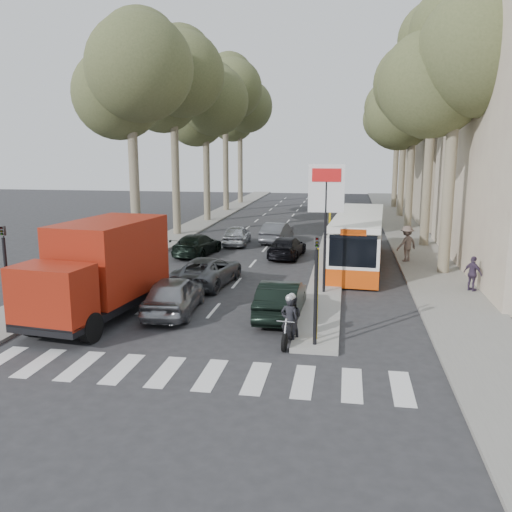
# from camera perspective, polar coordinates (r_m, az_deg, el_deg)

# --- Properties ---
(ground) EXTENTS (120.00, 120.00, 0.00)m
(ground) POSITION_cam_1_polar(r_m,az_deg,el_deg) (19.28, -3.31, -7.60)
(ground) COLOR #28282B
(ground) RESTS_ON ground
(sidewalk_right) EXTENTS (3.20, 70.00, 0.12)m
(sidewalk_right) POSITION_cam_1_polar(r_m,az_deg,el_deg) (43.46, 15.38, 2.67)
(sidewalk_right) COLOR gray
(sidewalk_right) RESTS_ON ground
(median_left) EXTENTS (2.40, 64.00, 0.12)m
(median_left) POSITION_cam_1_polar(r_m,az_deg,el_deg) (47.76, -5.25, 3.76)
(median_left) COLOR gray
(median_left) RESTS_ON ground
(traffic_island) EXTENTS (1.50, 26.00, 0.16)m
(traffic_island) POSITION_cam_1_polar(r_m,az_deg,el_deg) (29.45, 7.65, -0.91)
(traffic_island) COLOR gray
(traffic_island) RESTS_ON ground
(building_far) EXTENTS (11.00, 20.00, 16.00)m
(building_far) POSITION_cam_1_polar(r_m,az_deg,el_deg) (53.06, 22.46, 12.31)
(building_far) COLOR #B7A88E
(building_far) RESTS_ON ground
(billboard) EXTENTS (1.50, 12.10, 5.60)m
(billboard) POSITION_cam_1_polar(r_m,az_deg,el_deg) (22.94, 7.36, 4.84)
(billboard) COLOR yellow
(billboard) RESTS_ON ground
(traffic_light_island) EXTENTS (0.16, 0.41, 3.60)m
(traffic_light_island) POSITION_cam_1_polar(r_m,az_deg,el_deg) (16.73, 6.36, -1.72)
(traffic_light_island) COLOR black
(traffic_light_island) RESTS_ON ground
(traffic_light_left) EXTENTS (0.16, 0.41, 3.60)m
(traffic_light_left) POSITION_cam_1_polar(r_m,az_deg,el_deg) (20.80, -24.92, -0.16)
(traffic_light_left) COLOR black
(traffic_light_left) RESTS_ON ground
(tree_l_a) EXTENTS (7.40, 7.20, 14.10)m
(tree_l_a) POSITION_cam_1_polar(r_m,az_deg,el_deg) (32.48, -12.86, 18.32)
(tree_l_a) COLOR #6B604C
(tree_l_a) RESTS_ON ground
(tree_l_b) EXTENTS (7.40, 7.20, 14.88)m
(tree_l_b) POSITION_cam_1_polar(r_m,az_deg,el_deg) (40.08, -8.51, 18.06)
(tree_l_b) COLOR #6B604C
(tree_l_b) RESTS_ON ground
(tree_l_c) EXTENTS (7.40, 7.20, 13.71)m
(tree_l_c) POSITION_cam_1_polar(r_m,az_deg,el_deg) (47.57, -5.16, 15.78)
(tree_l_c) COLOR #6B604C
(tree_l_c) RESTS_ON ground
(tree_l_d) EXTENTS (7.40, 7.20, 15.66)m
(tree_l_d) POSITION_cam_1_polar(r_m,az_deg,el_deg) (55.50, -3.12, 16.93)
(tree_l_d) COLOR #6B604C
(tree_l_d) RESTS_ON ground
(tree_l_e) EXTENTS (7.40, 7.20, 14.49)m
(tree_l_e) POSITION_cam_1_polar(r_m,az_deg,el_deg) (63.23, -1.57, 15.30)
(tree_l_e) COLOR #6B604C
(tree_l_e) RESTS_ON ground
(tree_r_a) EXTENTS (7.40, 7.20, 14.10)m
(tree_r_a) POSITION_cam_1_polar(r_m,az_deg,el_deg) (28.66, 20.67, 18.89)
(tree_r_a) COLOR #6B604C
(tree_r_a) RESTS_ON ground
(tree_r_b) EXTENTS (7.40, 7.20, 15.27)m
(tree_r_b) POSITION_cam_1_polar(r_m,az_deg,el_deg) (36.64, 18.48, 18.83)
(tree_r_b) COLOR #6B604C
(tree_r_b) RESTS_ON ground
(tree_r_c) EXTENTS (7.40, 7.20, 13.32)m
(tree_r_c) POSITION_cam_1_polar(r_m,az_deg,el_deg) (44.31, 16.47, 15.27)
(tree_r_c) COLOR #6B604C
(tree_r_c) RESTS_ON ground
(tree_r_d) EXTENTS (7.40, 7.20, 14.88)m
(tree_r_d) POSITION_cam_1_polar(r_m,az_deg,el_deg) (52.37, 15.61, 16.14)
(tree_r_d) COLOR #6B604C
(tree_r_d) RESTS_ON ground
(tree_r_e) EXTENTS (7.40, 7.20, 14.10)m
(tree_r_e) POSITION_cam_1_polar(r_m,az_deg,el_deg) (60.27, 14.88, 14.81)
(tree_r_e) COLOR #6B604C
(tree_r_e) RESTS_ON ground
(silver_hatchback) EXTENTS (2.01, 4.44, 1.48)m
(silver_hatchback) POSITION_cam_1_polar(r_m,az_deg,el_deg) (20.98, -8.64, -4.04)
(silver_hatchback) COLOR gray
(silver_hatchback) RESTS_ON ground
(dark_hatchback) EXTENTS (1.59, 4.29, 1.40)m
(dark_hatchback) POSITION_cam_1_polar(r_m,az_deg,el_deg) (20.34, 2.67, -4.52)
(dark_hatchback) COLOR black
(dark_hatchback) RESTS_ON ground
(queue_car_a) EXTENTS (2.73, 4.92, 1.30)m
(queue_car_a) POSITION_cam_1_polar(r_m,az_deg,el_deg) (25.22, -5.09, -1.57)
(queue_car_a) COLOR #53575C
(queue_car_a) RESTS_ON ground
(queue_car_b) EXTENTS (2.10, 4.34, 1.22)m
(queue_car_b) POSITION_cam_1_polar(r_m,az_deg,el_deg) (31.47, 3.27, 0.93)
(queue_car_b) COLOR black
(queue_car_b) RESTS_ON ground
(queue_car_c) EXTENTS (1.78, 3.98, 1.33)m
(queue_car_c) POSITION_cam_1_polar(r_m,az_deg,el_deg) (35.55, -2.05, 2.22)
(queue_car_c) COLOR #AEB1B7
(queue_car_c) RESTS_ON ground
(queue_car_d) EXTENTS (1.91, 4.28, 1.36)m
(queue_car_d) POSITION_cam_1_polar(r_m,az_deg,el_deg) (36.53, 2.22, 2.49)
(queue_car_d) COLOR #54575D
(queue_car_d) RESTS_ON ground
(queue_car_e) EXTENTS (2.33, 4.62, 1.29)m
(queue_car_e) POSITION_cam_1_polar(r_m,az_deg,el_deg) (32.21, -6.21, 1.19)
(queue_car_e) COLOR black
(queue_car_e) RESTS_ON ground
(red_truck) EXTENTS (3.33, 6.96, 3.58)m
(red_truck) POSITION_cam_1_polar(r_m,az_deg,el_deg) (20.76, -16.05, -1.24)
(red_truck) COLOR black
(red_truck) RESTS_ON ground
(city_bus) EXTENTS (3.09, 10.99, 2.86)m
(city_bus) POSITION_cam_1_polar(r_m,az_deg,el_deg) (29.51, 10.76, 1.84)
(city_bus) COLOR #E24A0C
(city_bus) RESTS_ON ground
(motorcycle) EXTENTS (0.75, 1.95, 1.66)m
(motorcycle) POSITION_cam_1_polar(r_m,az_deg,el_deg) (17.75, 3.65, -6.71)
(motorcycle) COLOR black
(motorcycle) RESTS_ON ground
(pedestrian_near) EXTENTS (0.93, 0.96, 1.53)m
(pedestrian_near) POSITION_cam_1_polar(r_m,az_deg,el_deg) (25.35, 21.86, -1.73)
(pedestrian_near) COLOR #43344E
(pedestrian_near) RESTS_ON sidewalk_right
(pedestrian_far) EXTENTS (1.36, 1.23, 1.98)m
(pedestrian_far) POSITION_cam_1_polar(r_m,az_deg,el_deg) (30.82, 15.58, 1.26)
(pedestrian_far) COLOR #68574E
(pedestrian_far) RESTS_ON sidewalk_right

